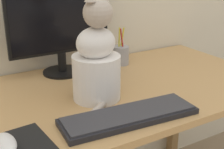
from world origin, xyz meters
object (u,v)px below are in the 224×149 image
object	(u,v)px
monitor	(60,25)
keyboard	(129,116)
computer_mouse_left	(5,144)
cat	(97,60)
pen_cup	(121,55)

from	to	relation	value
monitor	keyboard	size ratio (longest dim) A/B	0.99
computer_mouse_left	cat	size ratio (longest dim) A/B	0.28
monitor	pen_cup	world-z (taller)	monitor
pen_cup	monitor	bearing A→B (deg)	174.97
keyboard	pen_cup	distance (m)	0.54
keyboard	computer_mouse_left	distance (m)	0.37
computer_mouse_left	pen_cup	xyz separation A→B (m)	(0.63, 0.45, 0.02)
keyboard	pen_cup	bearing A→B (deg)	65.74
keyboard	computer_mouse_left	xyz separation A→B (m)	(-0.37, 0.02, 0.01)
computer_mouse_left	pen_cup	size ratio (longest dim) A/B	0.62
computer_mouse_left	cat	distance (m)	0.41
keyboard	cat	world-z (taller)	cat
cat	pen_cup	bearing A→B (deg)	29.97
keyboard	computer_mouse_left	bearing A→B (deg)	-178.48
monitor	cat	bearing A→B (deg)	-88.26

